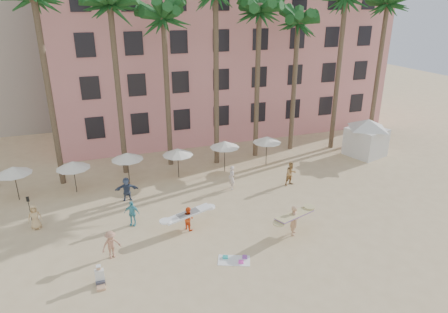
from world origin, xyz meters
name	(u,v)px	position (x,y,z in m)	size (l,w,h in m)	color
ground	(249,261)	(0.00, 0.00, 0.00)	(120.00, 120.00, 0.00)	#D1B789
pink_hotel	(217,55)	(7.00, 26.00, 8.00)	(35.00, 14.00, 16.00)	pink
palm_row	(183,10)	(0.51, 15.00, 12.97)	(44.40, 5.40, 16.30)	brown
umbrella_row	(153,154)	(-3.00, 12.50, 2.33)	(22.50, 2.70, 2.73)	#332B23
cabana	(367,134)	(16.78, 11.61, 2.07)	(5.60, 5.60, 3.50)	silver
beach_towel	(235,260)	(-0.72, 0.30, 0.03)	(2.05, 1.62, 0.14)	white
carrier_yellow	(294,219)	(3.72, 1.61, 1.08)	(3.03, 1.86, 1.96)	tan
carrier_white	(188,217)	(-2.31, 4.40, 0.86)	(3.28, 1.53, 1.56)	#FF531A
beachgoers	(165,199)	(-3.22, 7.30, 0.89)	(19.44, 7.69, 1.90)	#AB7E47
paddle	(30,208)	(-11.71, 7.90, 1.41)	(0.18, 0.04, 2.23)	black
seated_man	(100,278)	(-7.97, 0.73, 0.37)	(0.47, 0.83, 1.08)	#3F3F4C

